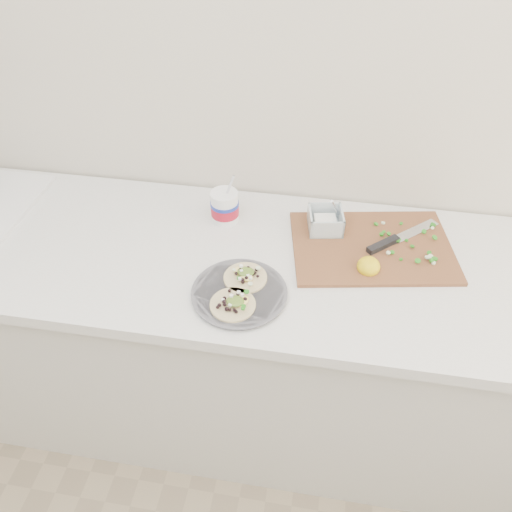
# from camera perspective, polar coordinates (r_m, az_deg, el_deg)

# --- Properties ---
(counter) EXTENTS (2.44, 0.66, 0.90)m
(counter) POSITION_cam_1_polar(r_m,az_deg,el_deg) (1.86, -6.08, -9.30)
(counter) COLOR beige
(counter) RESTS_ON ground
(taco_plate) EXTENTS (0.26, 0.27, 0.04)m
(taco_plate) POSITION_cam_1_polar(r_m,az_deg,el_deg) (1.36, -1.93, -3.98)
(taco_plate) COLOR #56565D
(taco_plate) RESTS_ON counter
(tub) EXTENTS (0.09, 0.09, 0.20)m
(tub) POSITION_cam_1_polar(r_m,az_deg,el_deg) (1.58, -3.52, 5.94)
(tub) COLOR white
(tub) RESTS_ON counter
(cutboard) EXTENTS (0.53, 0.41, 0.07)m
(cutboard) POSITION_cam_1_polar(r_m,az_deg,el_deg) (1.55, 12.78, 1.65)
(cutboard) COLOR brown
(cutboard) RESTS_ON counter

